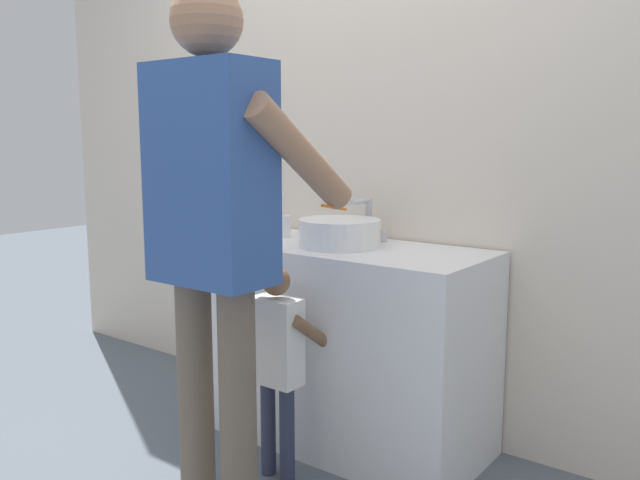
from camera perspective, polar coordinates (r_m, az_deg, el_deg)
The scene contains 8 objects.
ground_plane at distance 2.68m, azimuth -2.05°, elevation -18.99°, with size 14.00×14.00×0.00m, color slate.
back_wall at distance 2.88m, azimuth 5.75°, elevation 10.78°, with size 4.40×0.08×2.70m.
vanity_cabinet at distance 2.74m, azimuth 1.91°, elevation -9.01°, with size 1.19×0.54×0.82m, color white.
sink_basin at distance 2.62m, azimuth 1.71°, elevation 0.67°, with size 0.33×0.33×0.11m.
faucet at distance 2.78m, azimuth 4.12°, elevation 1.63°, with size 0.18×0.14×0.18m.
toothbrush_cup at distance 2.87m, azimuth -3.29°, elevation 1.32°, with size 0.07×0.07×0.21m.
child_toddler at distance 2.42m, azimuth -3.66°, elevation -9.83°, with size 0.25×0.25×0.80m.
adult_parent at distance 2.11m, azimuth -9.10°, elevation 2.78°, with size 0.53×0.56×1.72m.
Camera 1 is at (1.50, -1.83, 1.25)m, focal length 36.78 mm.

